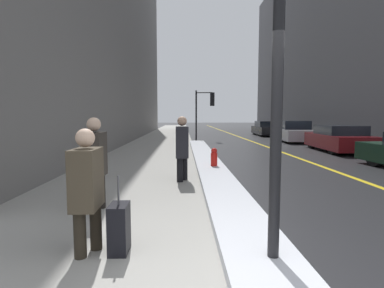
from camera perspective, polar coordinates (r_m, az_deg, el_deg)
name	(u,v)px	position (r m, az deg, el deg)	size (l,w,h in m)	color
sidewalk_slab	(159,145)	(17.63, -6.29, -0.13)	(4.00, 80.00, 0.01)	#9E9B93
road_centre_stripe	(261,144)	(18.16, 12.94, -0.09)	(0.16, 80.00, 0.00)	gold
snow_bank_curb	(209,164)	(9.92, 3.25, -3.88)	(0.87, 17.90, 0.15)	silver
building_facade_right	(351,33)	(28.82, 27.99, 18.20)	(6.00, 36.00, 16.81)	slate
traffic_light_near	(206,105)	(20.65, 2.77, 7.51)	(1.31, 0.33, 3.43)	black
pedestrian_nearside	(87,185)	(3.76, -19.42, -7.46)	(0.29, 0.49, 1.51)	#2A241B
pedestrian_trailing	(95,159)	(5.45, -18.03, -2.82)	(0.31, 0.53, 1.63)	black
pedestrian_with_shoulder_bag	(182,146)	(7.57, -1.89, -0.29)	(0.32, 0.75, 1.65)	black
parked_car_maroon	(339,139)	(15.75, 26.16, 0.89)	(2.08, 4.25, 1.24)	#600F14
parked_car_silver	(292,132)	(20.87, 18.56, 2.22)	(2.04, 4.53, 1.38)	#B2B2B7
parked_car_black	(267,129)	(27.01, 14.06, 2.85)	(2.07, 4.65, 1.26)	black
rolling_suitcase	(119,229)	(3.84, -13.70, -15.38)	(0.22, 0.36, 0.95)	black
fire_hydrant	(214,160)	(9.12, 4.22, -2.97)	(0.20, 0.20, 0.70)	red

